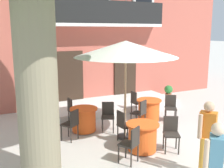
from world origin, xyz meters
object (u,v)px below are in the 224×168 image
Objects in this scene: cafe_chair_near_tree_2 at (171,131)px; cafe_table_middle at (149,110)px; cafe_chair_middle_2 at (136,101)px; cafe_chair_front_1 at (72,123)px; cafe_chair_front_2 at (108,114)px; ground_planter_right at (168,91)px; cafe_umbrella at (126,49)px; ground_planter_left at (28,106)px; pedestrian_mid_plaza at (207,134)px; cafe_table_front at (84,119)px; cafe_chair_near_tree_0 at (124,124)px; cafe_table_near_tree at (142,137)px; cafe_chair_near_tree_1 at (131,142)px; pedestrian_near_entrance at (215,162)px; cafe_chair_middle_0 at (140,112)px; cafe_chair_middle_1 at (171,106)px; cafe_chair_front_0 at (73,109)px.

cafe_chair_near_tree_2 is 2.41m from cafe_table_middle.
cafe_chair_middle_2 reaches higher than cafe_table_middle.
cafe_chair_front_1 reaches higher than cafe_table_middle.
cafe_chair_front_1 is at bearing -169.58° from cafe_chair_front_2.
cafe_umbrella is at bearing -142.12° from ground_planter_right.
ground_planter_left is 0.44× the size of pedestrian_mid_plaza.
ground_planter_left is (-1.30, 2.29, 0.02)m from cafe_table_front.
cafe_table_near_tree is at bearing -79.04° from cafe_chair_near_tree_0.
pedestrian_near_entrance reaches higher than cafe_chair_near_tree_1.
cafe_table_middle is at bearing 48.39° from cafe_chair_near_tree_1.
cafe_chair_middle_0 is 0.31× the size of cafe_umbrella.
cafe_chair_middle_2 reaches higher than ground_planter_left.
cafe_chair_middle_1 is 1.32m from cafe_chair_middle_2.
cafe_chair_middle_1 and cafe_chair_front_0 have the same top height.
cafe_table_front is 5.45m from ground_planter_right.
cafe_chair_near_tree_1 is 3.48m from cafe_chair_middle_1.
pedestrian_near_entrance is at bearing -79.40° from cafe_chair_near_tree_1.
cafe_chair_near_tree_1 and cafe_chair_middle_2 have the same top height.
cafe_chair_front_0 is (-1.67, 3.05, 0.00)m from cafe_chair_near_tree_2.
cafe_chair_front_0 is (-3.18, 1.14, 0.00)m from cafe_chair_middle_1.
cafe_table_near_tree is 2.63m from pedestrian_near_entrance.
cafe_chair_middle_1 is 0.56× the size of pedestrian_near_entrance.
cafe_chair_middle_2 is at bearing -23.52° from ground_planter_left.
cafe_chair_front_1 is 6.18m from ground_planter_right.
cafe_chair_near_tree_0 is 1.00× the size of cafe_chair_middle_2.
cafe_chair_front_1 is at bearing -154.40° from ground_planter_right.
cafe_table_near_tree is at bearing -143.83° from cafe_chair_middle_1.
cafe_chair_front_0 is at bearing 109.48° from cafe_table_near_tree.
cafe_table_near_tree is 1.00× the size of cafe_table_middle.
cafe_chair_middle_1 is at bearing 36.26° from cafe_chair_near_tree_1.
cafe_chair_front_2 is at bearing 102.35° from pedestrian_mid_plaza.
cafe_table_middle is at bearing -1.08° from cafe_table_front.
ground_planter_left is at bearing 178.88° from ground_planter_right.
pedestrian_mid_plaza is at bearing -70.61° from cafe_table_near_tree.
cafe_table_front is at bearing 165.31° from cafe_chair_middle_0.
cafe_umbrella reaches higher than cafe_chair_near_tree_1.
cafe_chair_front_2 is (0.81, -1.01, 0.00)m from cafe_chair_front_0.
cafe_table_middle is (0.84, 2.26, -0.14)m from cafe_chair_near_tree_2.
cafe_chair_front_2 is 1.24× the size of ground_planter_left.
cafe_umbrella reaches higher than ground_planter_right.
ground_planter_right is at bearing 52.40° from cafe_chair_near_tree_2.
cafe_table_middle is at bearing 33.98° from cafe_chair_middle_0.
pedestrian_near_entrance reaches higher than cafe_chair_middle_0.
cafe_chair_front_2 reaches higher than cafe_table_middle.
ground_planter_left is at bearing 105.91° from pedestrian_near_entrance.
cafe_chair_near_tree_0 is 2.10m from cafe_umbrella.
cafe_chair_near_tree_2 reaches higher than cafe_table_near_tree.
cafe_chair_front_0 is (-2.51, 0.79, 0.14)m from cafe_table_middle.
cafe_chair_front_0 is (-1.89, 1.21, 0.00)m from cafe_chair_middle_0.
cafe_table_front is (-2.41, 0.05, 0.00)m from cafe_table_middle.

